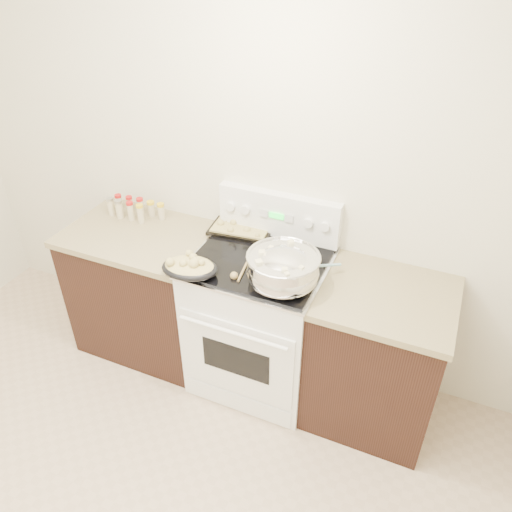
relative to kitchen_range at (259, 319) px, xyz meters
The scene contains 9 objects.
counter_left 0.83m from the kitchen_range, behind, with size 0.93×0.67×0.92m.
counter_right 0.73m from the kitchen_range, ahead, with size 0.73×0.67×0.92m.
kitchen_range is the anchor object (origin of this frame).
mixing_bowl 0.60m from the kitchen_range, 38.24° to the right, with size 0.47×0.47×0.23m.
roasting_pan 0.65m from the kitchen_range, 135.90° to the right, with size 0.35×0.27×0.12m.
baking_sheet 0.58m from the kitchen_range, 133.01° to the left, with size 0.41×0.31×0.06m.
wooden_spoon 0.50m from the kitchen_range, 107.01° to the right, with size 0.07×0.28×0.04m.
blue_ladle 0.57m from the kitchen_range, 15.47° to the right, with size 0.22×0.23×0.11m.
spice_jars 1.10m from the kitchen_range, behind, with size 0.39×0.15×0.13m.
Camera 1 is at (1.26, -0.73, 2.57)m, focal length 35.00 mm.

